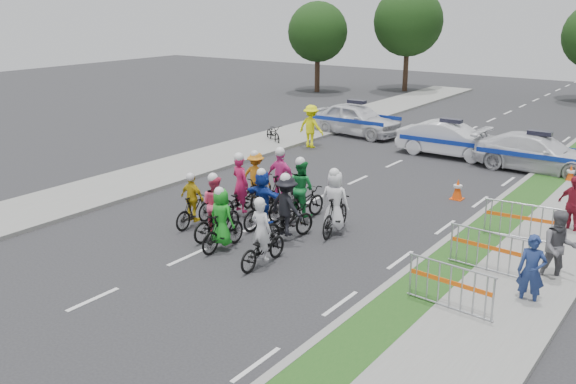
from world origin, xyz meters
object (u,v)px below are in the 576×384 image
Objects in this scene: rider_5 at (263,203)px; tree_0 at (318,32)px; rider_7 at (335,208)px; police_car_0 at (356,119)px; police_car_1 at (450,139)px; barrier_2 at (521,223)px; spectator_1 at (559,248)px; rider_2 at (216,213)px; rider_1 at (222,225)px; rider_6 at (241,196)px; rider_9 at (282,186)px; spectator_0 at (531,271)px; cone_0 at (458,189)px; rider_8 at (302,197)px; parked_bike at (273,134)px; barrier_1 at (488,253)px; rider_10 at (257,183)px; cone_1 at (571,174)px; rider_0 at (262,243)px; barrier_0 at (450,289)px; tree_3 at (408,21)px; police_car_2 at (538,153)px; spectator_2 at (573,205)px; rider_3 at (193,206)px.

tree_0 is at bearing -54.91° from rider_5.
police_car_0 is (-6.33, 12.45, 0.03)m from rider_7.
rider_7 reaches higher than police_car_1.
barrier_2 is at bearing -46.70° from tree_0.
tree_0 is (-16.21, 24.30, 3.43)m from rider_7.
police_car_0 is at bearing 107.90° from spectator_1.
rider_1 is at bearing 142.28° from rider_2.
barrier_2 is (6.30, 5.09, -0.13)m from rider_1.
tree_0 reaches higher than spectator_1.
rider_6 is at bearing 169.27° from police_car_1.
rider_9 is 1.25× the size of spectator_0.
cone_0 is (-4.14, 6.60, -0.48)m from spectator_0.
cone_0 is (1.64, 5.17, -0.41)m from rider_7.
parked_bike is (-7.17, 8.28, -0.30)m from rider_8.
parked_bike is at bearing 155.44° from police_car_0.
spectator_1 reaches higher than barrier_1.
rider_9 reaches higher than rider_8.
barrier_2 is at bearing -167.87° from rider_9.
rider_7 is at bearing -107.65° from cone_0.
rider_10 is 2.62× the size of cone_0.
police_car_0 is at bearing 163.67° from cone_1.
rider_0 reaches higher than police_car_0.
rider_7 is 0.97× the size of barrier_0.
police_car_0 is 11.06m from cone_1.
tree_3 is at bearing 41.05° from parked_bike.
rider_10 is 2.62× the size of cone_1.
rider_7 is at bearing 167.43° from police_car_2.
tree_3 reaches higher than spectator_2.
barrier_0 is (7.03, -3.70, -0.22)m from rider_9.
rider_8 is 1.01× the size of barrier_0.
police_car_0 is 2.56× the size of spectator_1.
police_car_2 is 7.17m from spectator_2.
police_car_2 is 0.77× the size of tree_0.
police_car_1 reaches higher than police_car_2.
rider_8 is (0.52, 1.20, -0.03)m from rider_5.
barrier_1 is at bearing -159.07° from rider_1.
rider_2 is 31.94m from tree_3.
rider_2 is 2.81m from rider_8.
rider_6 is at bearing -61.60° from rider_1.
barrier_1 is at bearing -170.51° from rider_5.
rider_7 reaches higher than parked_bike.
rider_1 is 1.08× the size of spectator_0.
rider_3 is at bearing -64.40° from tree_0.
rider_9 is (-0.59, 1.72, 0.01)m from rider_5.
rider_3 is at bearing 81.75° from rider_6.
barrier_2 is at bearing 96.80° from spectator_1.
tree_3 is at bearing -82.14° from rider_10.
rider_8 is at bearing -97.02° from rider_1.
rider_0 reaches higher than spectator_0.
rider_9 is at bearing -89.22° from rider_2.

